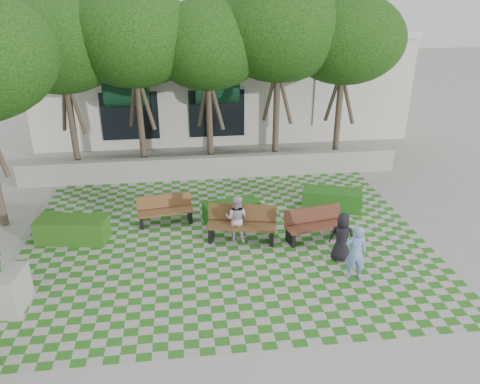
{
  "coord_description": "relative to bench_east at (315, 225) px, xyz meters",
  "views": [
    {
      "loc": [
        -1.11,
        -11.28,
        7.12
      ],
      "look_at": [
        0.5,
        1.5,
        1.4
      ],
      "focal_mm": 35.0,
      "sensor_mm": 36.0,
      "label": 1
    }
  ],
  "objects": [
    {
      "name": "bench_east",
      "position": [
        0.0,
        0.0,
        0.0
      ],
      "size": [
        1.94,
        0.96,
        0.97
      ],
      "rotation": [
        0.0,
        0.0,
        0.19
      ],
      "color": "#532A1C",
      "rests_on": "ground"
    },
    {
      "name": "person_blue",
      "position": [
        0.47,
        -2.18,
        0.3
      ],
      "size": [
        0.62,
        0.46,
        1.54
      ],
      "primitive_type": "imported",
      "rotation": [
        0.0,
        0.0,
        2.97
      ],
      "color": "#7396D2",
      "rests_on": "ground"
    },
    {
      "name": "tree_row",
      "position": [
        -4.57,
        5.09,
        4.71
      ],
      "size": [
        17.7,
        13.4,
        7.41
      ],
      "color": "#47382B",
      "rests_on": "ground"
    },
    {
      "name": "bench_west",
      "position": [
        -4.53,
        1.62,
        -0.02
      ],
      "size": [
        1.83,
        0.83,
        0.93
      ],
      "rotation": [
        0.0,
        0.0,
        0.14
      ],
      "color": "brown",
      "rests_on": "ground"
    },
    {
      "name": "person_white",
      "position": [
        -2.36,
        0.25,
        0.25
      ],
      "size": [
        0.85,
        0.77,
        1.43
      ],
      "primitive_type": "imported",
      "rotation": [
        0.0,
        0.0,
        2.75
      ],
      "color": "silver",
      "rests_on": "ground"
    },
    {
      "name": "building",
      "position": [
        -1.77,
        13.21,
        2.05
      ],
      "size": [
        18.0,
        8.92,
        5.15
      ],
      "color": "beige",
      "rests_on": "ground"
    },
    {
      "name": "hedge_west",
      "position": [
        -7.28,
        0.8,
        -0.1
      ],
      "size": [
        2.19,
        1.16,
        0.73
      ],
      "primitive_type": "cube",
      "rotation": [
        0.0,
        0.0,
        -0.16
      ],
      "color": "#245216",
      "rests_on": "ground"
    },
    {
      "name": "hedge_east",
      "position": [
        1.15,
        1.96,
        -0.12
      ],
      "size": [
        2.13,
        1.36,
        0.69
      ],
      "primitive_type": "cube",
      "rotation": [
        0.0,
        0.0,
        -0.31
      ],
      "color": "#1D5216",
      "rests_on": "ground"
    },
    {
      "name": "planter_back",
      "position": [
        -8.26,
        -2.35,
        0.08
      ],
      "size": [
        1.09,
        1.09,
        1.66
      ],
      "rotation": [
        0.0,
        0.0,
        -0.1
      ],
      "color": "#9E9B93",
      "rests_on": "ground"
    },
    {
      "name": "ground",
      "position": [
        -2.71,
        -0.87,
        -0.47
      ],
      "size": [
        90.0,
        90.0,
        0.0
      ],
      "primitive_type": "plane",
      "color": "gray",
      "rests_on": "ground"
    },
    {
      "name": "lawn",
      "position": [
        -2.71,
        0.13,
        -0.46
      ],
      "size": [
        12.0,
        12.0,
        0.0
      ],
      "primitive_type": "plane",
      "color": "#2B721E",
      "rests_on": "ground"
    },
    {
      "name": "person_dark",
      "position": [
        0.41,
        -1.26,
        0.25
      ],
      "size": [
        0.82,
        0.68,
        1.43
      ],
      "primitive_type": "imported",
      "rotation": [
        0.0,
        0.0,
        2.78
      ],
      "color": "black",
      "rests_on": "ground"
    },
    {
      "name": "retaining_wall",
      "position": [
        -2.71,
        5.33,
        -0.02
      ],
      "size": [
        15.0,
        0.36,
        0.9
      ],
      "primitive_type": "cube",
      "color": "#9E9B93",
      "rests_on": "ground"
    },
    {
      "name": "hedge_midright",
      "position": [
        -2.37,
        1.58,
        -0.16
      ],
      "size": [
        1.92,
        1.15,
        0.63
      ],
      "primitive_type": "cube",
      "rotation": [
        0.0,
        0.0,
        0.26
      ],
      "color": "#195015",
      "rests_on": "ground"
    },
    {
      "name": "bench_mid",
      "position": [
        -2.21,
        0.21,
        0.05
      ],
      "size": [
        2.16,
        1.12,
        1.09
      ],
      "rotation": [
        0.0,
        0.0,
        -0.22
      ],
      "color": "#54361C",
      "rests_on": "ground"
    }
  ]
}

